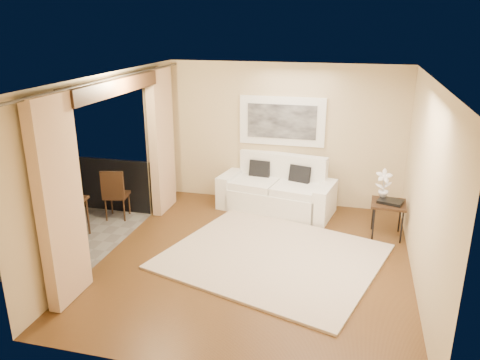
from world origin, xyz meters
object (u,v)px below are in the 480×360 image
(balcony_chair_far, at_px, (115,191))
(balcony_chair_near, at_px, (25,224))
(side_table, at_px, (388,206))
(bistro_table, at_px, (66,205))
(ice_bucket, at_px, (63,192))
(sofa, at_px, (278,191))
(orchid, at_px, (383,184))

(balcony_chair_far, height_order, balcony_chair_near, balcony_chair_near)
(balcony_chair_far, xyz_separation_m, balcony_chair_near, (-0.48, -1.76, 0.07))
(side_table, height_order, balcony_chair_far, balcony_chair_far)
(bistro_table, relative_size, ice_bucket, 3.32)
(ice_bucket, bearing_deg, sofa, 31.72)
(bistro_table, xyz_separation_m, ice_bucket, (-0.11, 0.12, 0.18))
(sofa, xyz_separation_m, orchid, (1.86, -0.61, 0.50))
(sofa, height_order, balcony_chair_far, sofa)
(bistro_table, height_order, balcony_chair_near, balcony_chair_near)
(ice_bucket, bearing_deg, balcony_chair_far, 56.82)
(orchid, xyz_separation_m, ice_bucket, (-5.08, -1.38, -0.09))
(bistro_table, bearing_deg, ice_bucket, 132.31)
(side_table, bearing_deg, balcony_chair_far, -174.22)
(balcony_chair_near, bearing_deg, bistro_table, 93.57)
(side_table, xyz_separation_m, balcony_chair_far, (-4.69, -0.47, 0.00))
(ice_bucket, bearing_deg, balcony_chair_near, -88.93)
(side_table, xyz_separation_m, bistro_table, (-5.08, -1.36, 0.04))
(sofa, distance_m, balcony_chair_near, 4.39)
(balcony_chair_far, bearing_deg, sofa, -167.12)
(side_table, xyz_separation_m, balcony_chair_near, (-5.17, -2.23, 0.08))
(balcony_chair_near, relative_size, ice_bucket, 5.28)
(sofa, height_order, balcony_chair_near, balcony_chair_near)
(balcony_chair_far, distance_m, ice_bucket, 0.94)
(side_table, height_order, ice_bucket, ice_bucket)
(orchid, bearing_deg, balcony_chair_far, -172.28)
(bistro_table, relative_size, balcony_chair_near, 0.63)
(bistro_table, distance_m, balcony_chair_near, 0.88)
(side_table, relative_size, bistro_table, 0.90)
(bistro_table, bearing_deg, sofa, 34.18)
(sofa, bearing_deg, ice_bucket, -138.12)
(sofa, bearing_deg, balcony_chair_near, -126.85)
(ice_bucket, bearing_deg, orchid, 15.24)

